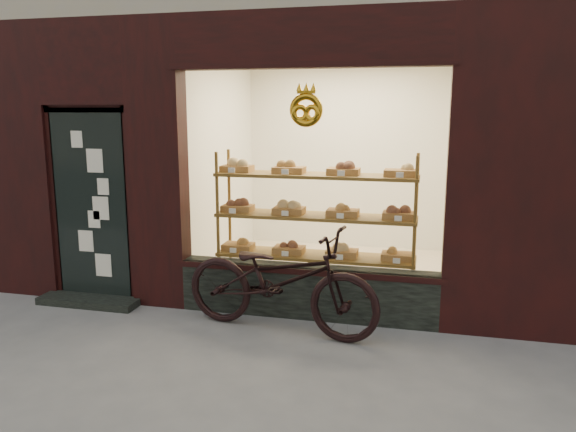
# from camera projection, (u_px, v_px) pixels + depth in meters

# --- Properties ---
(ground) EXTENTS (90.00, 90.00, 0.00)m
(ground) POSITION_uv_depth(u_px,v_px,m) (184.00, 416.00, 4.03)
(ground) COLOR slate
(display_shelf) EXTENTS (2.20, 0.45, 1.70)m
(display_shelf) POSITION_uv_depth(u_px,v_px,m) (315.00, 229.00, 6.18)
(display_shelf) COLOR brown
(display_shelf) RESTS_ON ground
(bicycle) EXTENTS (2.09, 1.01, 1.06)m
(bicycle) POSITION_uv_depth(u_px,v_px,m) (280.00, 280.00, 5.45)
(bicycle) COLOR black
(bicycle) RESTS_ON ground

